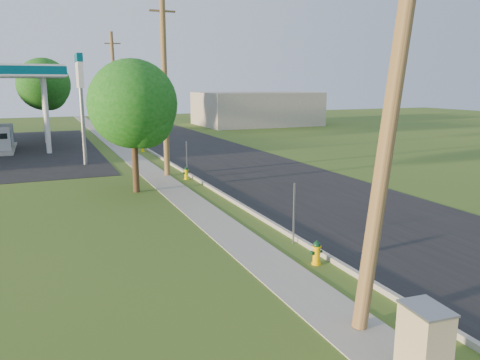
# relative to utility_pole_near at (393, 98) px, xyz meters

# --- Properties ---
(ground_plane) EXTENTS (140.00, 140.00, 0.00)m
(ground_plane) POSITION_rel_utility_pole_near_xyz_m (0.60, 1.00, -4.80)
(ground_plane) COLOR #3A581E
(ground_plane) RESTS_ON ground
(road) EXTENTS (8.00, 120.00, 0.02)m
(road) POSITION_rel_utility_pole_near_xyz_m (5.10, 11.00, -4.79)
(road) COLOR black
(road) RESTS_ON ground
(curb) EXTENTS (0.15, 120.00, 0.15)m
(curb) POSITION_rel_utility_pole_near_xyz_m (1.10, 11.00, -4.73)
(curb) COLOR gray
(curb) RESTS_ON ground
(sidewalk) EXTENTS (1.50, 120.00, 0.03)m
(sidewalk) POSITION_rel_utility_pole_near_xyz_m (-0.65, 11.00, -4.79)
(sidewalk) COLOR gray
(sidewalk) RESTS_ON ground
(utility_pole_near) EXTENTS (1.40, 0.32, 9.48)m
(utility_pole_near) POSITION_rel_utility_pole_near_xyz_m (0.00, 0.00, 0.00)
(utility_pole_near) COLOR brown
(utility_pole_near) RESTS_ON ground
(utility_pole_mid) EXTENTS (1.40, 0.32, 9.80)m
(utility_pole_mid) POSITION_rel_utility_pole_near_xyz_m (-0.00, 18.00, 0.15)
(utility_pole_mid) COLOR brown
(utility_pole_mid) RESTS_ON ground
(utility_pole_far) EXTENTS (1.40, 0.32, 9.50)m
(utility_pole_far) POSITION_rel_utility_pole_near_xyz_m (-0.00, 36.00, 0.00)
(utility_pole_far) COLOR brown
(utility_pole_far) RESTS_ON ground
(sign_post_near) EXTENTS (0.05, 0.04, 2.00)m
(sign_post_near) POSITION_rel_utility_pole_near_xyz_m (0.85, 5.20, -3.80)
(sign_post_near) COLOR gray
(sign_post_near) RESTS_ON ground
(sign_post_mid) EXTENTS (0.05, 0.04, 2.00)m
(sign_post_mid) POSITION_rel_utility_pole_near_xyz_m (0.85, 17.00, -3.80)
(sign_post_mid) COLOR gray
(sign_post_mid) RESTS_ON ground
(sign_post_far) EXTENTS (0.05, 0.04, 2.00)m
(sign_post_far) POSITION_rel_utility_pole_near_xyz_m (0.85, 29.20, -3.80)
(sign_post_far) COLOR gray
(sign_post_far) RESTS_ON ground
(fuel_pump_ne) EXTENTS (1.20, 3.20, 1.90)m
(fuel_pump_ne) POSITION_rel_utility_pole_near_xyz_m (-8.90, 31.00, -4.08)
(fuel_pump_ne) COLOR gray
(fuel_pump_ne) RESTS_ON ground
(fuel_pump_se) EXTENTS (1.20, 3.20, 1.90)m
(fuel_pump_se) POSITION_rel_utility_pole_near_xyz_m (-8.90, 35.00, -4.08)
(fuel_pump_se) COLOR gray
(fuel_pump_se) RESTS_ON ground
(price_pylon) EXTENTS (0.34, 2.04, 6.85)m
(price_pylon) POSITION_rel_utility_pole_near_xyz_m (-3.90, 23.50, 0.63)
(price_pylon) COLOR gray
(price_pylon) RESTS_ON ground
(distant_building) EXTENTS (14.00, 10.00, 4.00)m
(distant_building) POSITION_rel_utility_pole_near_xyz_m (18.60, 46.00, -2.80)
(distant_building) COLOR gray
(distant_building) RESTS_ON ground
(tree_verge) EXTENTS (4.09, 4.09, 6.20)m
(tree_verge) POSITION_rel_utility_pole_near_xyz_m (-2.28, 14.51, -0.81)
(tree_verge) COLOR #3A2917
(tree_verge) RESTS_ON ground
(tree_lot) EXTENTS (4.93, 4.93, 7.47)m
(tree_lot) POSITION_rel_utility_pole_near_xyz_m (-5.66, 41.68, 0.01)
(tree_lot) COLOR #3A2917
(tree_lot) RESTS_ON ground
(hydrant_near) EXTENTS (0.36, 0.32, 0.71)m
(hydrant_near) POSITION_rel_utility_pole_near_xyz_m (0.59, 3.41, -4.45)
(hydrant_near) COLOR #FCB700
(hydrant_near) RESTS_ON ground
(hydrant_mid) EXTENTS (0.35, 0.32, 0.69)m
(hydrant_mid) POSITION_rel_utility_pole_near_xyz_m (0.66, 16.52, -4.46)
(hydrant_mid) COLOR #E2CC00
(hydrant_mid) RESTS_ON ground
(hydrant_far) EXTENTS (0.34, 0.31, 0.67)m
(hydrant_far) POSITION_rel_utility_pole_near_xyz_m (0.63, 27.79, -4.47)
(hydrant_far) COLOR #FDD100
(hydrant_far) RESTS_ON ground
(utility_cabinet) EXTENTS (0.69, 0.87, 1.41)m
(utility_cabinet) POSITION_rel_utility_pole_near_xyz_m (-0.66, -1.93, -4.09)
(utility_cabinet) COLOR tan
(utility_cabinet) RESTS_ON ground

